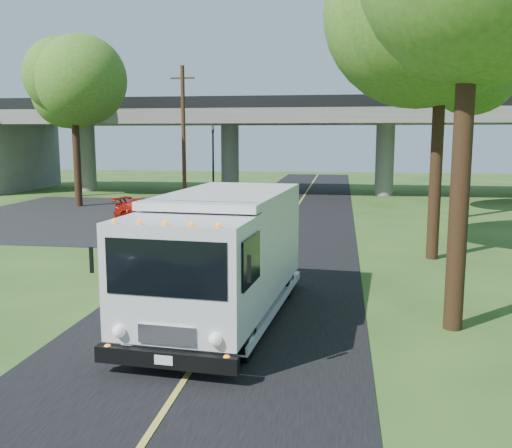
% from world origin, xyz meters
% --- Properties ---
extents(ground, '(120.00, 120.00, 0.00)m').
position_xyz_m(ground, '(0.00, 0.00, 0.00)').
color(ground, '#2C4B1B').
rests_on(ground, ground).
extents(road, '(7.00, 90.00, 0.02)m').
position_xyz_m(road, '(0.00, 10.00, 0.01)').
color(road, black).
rests_on(road, ground).
extents(parking_lot, '(16.00, 18.00, 0.01)m').
position_xyz_m(parking_lot, '(-11.00, 18.00, 0.01)').
color(parking_lot, black).
rests_on(parking_lot, ground).
extents(lane_line, '(0.12, 90.00, 0.01)m').
position_xyz_m(lane_line, '(0.00, 10.00, 0.03)').
color(lane_line, gold).
rests_on(lane_line, road).
extents(overpass, '(54.00, 10.00, 7.30)m').
position_xyz_m(overpass, '(0.00, 32.00, 4.56)').
color(overpass, slate).
rests_on(overpass, ground).
extents(traffic_signal, '(0.18, 0.22, 5.20)m').
position_xyz_m(traffic_signal, '(-6.00, 26.00, 3.20)').
color(traffic_signal, black).
rests_on(traffic_signal, ground).
extents(utility_pole, '(1.60, 0.26, 9.00)m').
position_xyz_m(utility_pole, '(-7.50, 24.00, 4.59)').
color(utility_pole, '#472D19').
rests_on(utility_pole, ground).
extents(tree_right_far, '(5.77, 5.67, 10.99)m').
position_xyz_m(tree_right_far, '(9.21, 19.84, 8.30)').
color(tree_right_far, '#382314').
rests_on(tree_right_far, ground).
extents(tree_left_lot, '(5.60, 5.50, 10.50)m').
position_xyz_m(tree_left_lot, '(-13.79, 21.84, 7.90)').
color(tree_left_lot, '#382314').
rests_on(tree_left_lot, ground).
extents(tree_left_far, '(5.26, 5.16, 9.89)m').
position_xyz_m(tree_left_far, '(-16.79, 27.84, 7.45)').
color(tree_left_far, '#382314').
rests_on(tree_left_far, ground).
extents(step_van, '(3.36, 7.69, 3.14)m').
position_xyz_m(step_van, '(-0.04, 0.78, 1.71)').
color(step_van, silver).
rests_on(step_van, ground).
extents(red_sedan, '(4.73, 2.68, 1.29)m').
position_xyz_m(red_sedan, '(-6.84, 16.01, 0.65)').
color(red_sedan, '#9C1309').
rests_on(red_sedan, ground).
extents(pedestrian, '(0.76, 0.65, 1.77)m').
position_xyz_m(pedestrian, '(-5.70, 10.89, 0.88)').
color(pedestrian, gray).
rests_on(pedestrian, ground).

